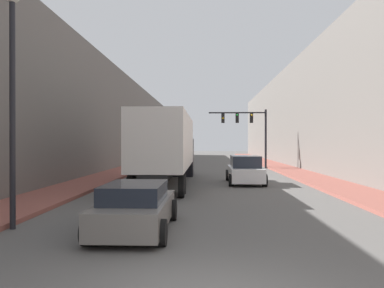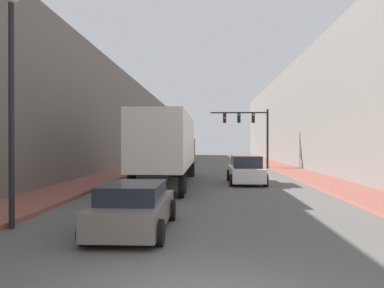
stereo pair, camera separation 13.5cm
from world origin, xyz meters
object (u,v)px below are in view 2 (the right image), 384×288
(sedan_car, at_px, (134,208))
(traffic_signal_gantry, at_px, (251,126))
(semi_truck, at_px, (169,146))
(suv_car, at_px, (246,170))
(street_lamp, at_px, (11,74))

(sedan_car, distance_m, traffic_signal_gantry, 26.02)
(semi_truck, relative_size, traffic_signal_gantry, 2.41)
(semi_truck, xyz_separation_m, suv_car, (4.53, 0.48, -1.47))
(traffic_signal_gantry, bearing_deg, suv_car, -97.76)
(sedan_car, bearing_deg, traffic_signal_gantry, 76.54)
(sedan_car, relative_size, street_lamp, 0.63)
(suv_car, xyz_separation_m, traffic_signal_gantry, (1.77, 13.00, 3.18))
(semi_truck, height_order, sedan_car, semi_truck)
(semi_truck, distance_m, traffic_signal_gantry, 14.97)
(sedan_car, relative_size, suv_car, 0.95)
(suv_car, bearing_deg, traffic_signal_gantry, 82.24)
(sedan_car, relative_size, traffic_signal_gantry, 0.77)
(street_lamp, bearing_deg, suv_car, 57.13)
(street_lamp, bearing_deg, semi_truck, 74.37)
(semi_truck, distance_m, suv_car, 4.78)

